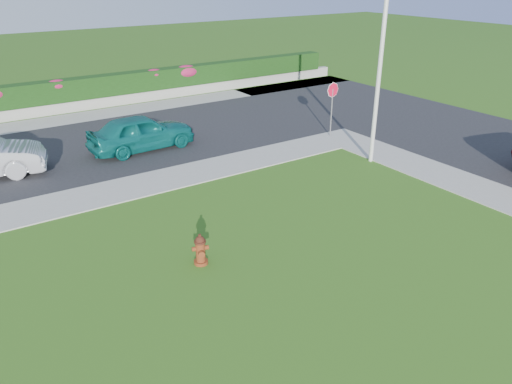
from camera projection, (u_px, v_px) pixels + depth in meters
ground at (385, 285)px, 12.06m from camera, size 120.00×120.00×0.00m
street_right at (511, 148)px, 21.18m from camera, size 8.00×32.00×0.04m
street_far at (37, 157)px, 20.12m from camera, size 26.00×8.00×0.04m
sidewalk_far at (39, 209)px, 15.82m from camera, size 24.00×2.00×0.04m
curb_corner at (343, 138)px, 22.43m from camera, size 2.00×2.00×0.04m
sidewalk_beyond at (97, 115)px, 25.94m from camera, size 34.00×2.00×0.04m
retaining_wall at (87, 104)px, 26.96m from camera, size 34.00×0.40×0.60m
hedge at (84, 88)px, 26.68m from camera, size 32.00×0.90×1.10m
fire_hydrant at (200, 250)px, 12.76m from camera, size 0.45×0.42×0.86m
sedan_teal at (141, 132)px, 20.67m from camera, size 4.45×1.96×1.49m
utility_pole at (379, 77)px, 18.47m from camera, size 0.16×0.16×6.61m
stop_sign at (332, 97)px, 21.97m from camera, size 0.67×0.08×2.46m
flower_clump_d at (57, 85)px, 25.76m from camera, size 1.17×0.75×0.59m
flower_clump_e at (154, 74)px, 28.49m from camera, size 1.13×0.72×0.56m
flower_clump_f at (186, 71)px, 29.56m from camera, size 1.50×0.97×0.75m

